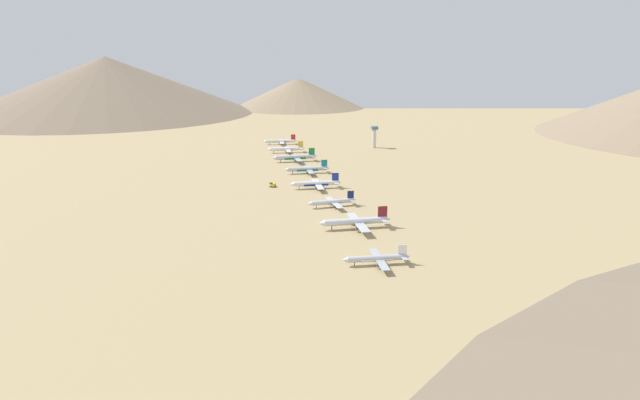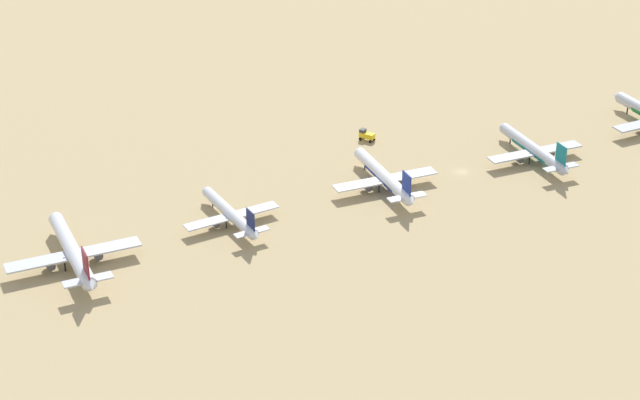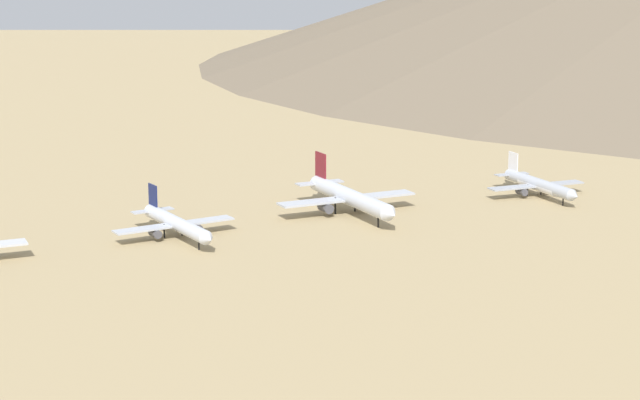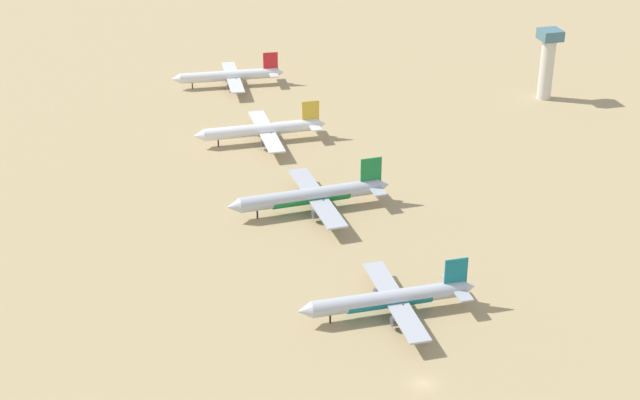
# 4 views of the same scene
# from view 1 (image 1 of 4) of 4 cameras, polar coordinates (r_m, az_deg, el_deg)

# --- Properties ---
(ground_plane) EXTENTS (2196.37, 2196.37, 0.00)m
(ground_plane) POSITION_cam_1_polar(r_m,az_deg,el_deg) (432.32, -1.08, 2.28)
(ground_plane) COLOR tan
(parked_jet_0) EXTENTS (40.72, 33.09, 11.74)m
(parked_jet_0) POSITION_cam_1_polar(r_m,az_deg,el_deg) (606.78, -4.46, 6.67)
(parked_jet_0) COLOR silver
(parked_jet_0) RESTS_ON ground
(parked_jet_1) EXTENTS (42.16, 34.14, 12.19)m
(parked_jet_1) POSITION_cam_1_polar(r_m,az_deg,el_deg) (555.05, -3.80, 5.81)
(parked_jet_1) COLOR white
(parked_jet_1) RESTS_ON ground
(parked_jet_2) EXTENTS (45.77, 37.18, 13.20)m
(parked_jet_2) POSITION_cam_1_polar(r_m,az_deg,el_deg) (507.31, -2.81, 4.86)
(parked_jet_2) COLOR #B2B7C1
(parked_jet_2) RESTS_ON ground
(parked_jet_3) EXTENTS (41.46, 33.58, 11.99)m
(parked_jet_3) POSITION_cam_1_polar(r_m,az_deg,el_deg) (456.33, -1.40, 3.54)
(parked_jet_3) COLOR #B2B7C1
(parked_jet_3) RESTS_ON ground
(parked_jet_4) EXTENTS (42.09, 34.08, 12.17)m
(parked_jet_4) POSITION_cam_1_polar(r_m,az_deg,el_deg) (404.33, -0.41, 1.88)
(parked_jet_4) COLOR silver
(parked_jet_4) RESTS_ON ground
(parked_jet_5) EXTENTS (36.55, 29.82, 10.54)m
(parked_jet_5) POSITION_cam_1_polar(r_m,az_deg,el_deg) (355.96, 1.47, -0.21)
(parked_jet_5) COLOR silver
(parked_jet_5) RESTS_ON ground
(parked_jet_6) EXTENTS (46.20, 37.45, 13.34)m
(parked_jet_6) POSITION_cam_1_polar(r_m,az_deg,el_deg) (312.44, 4.13, -2.44)
(parked_jet_6) COLOR silver
(parked_jet_6) RESTS_ON ground
(parked_jet_7) EXTENTS (35.62, 28.90, 10.28)m
(parked_jet_7) POSITION_cam_1_polar(r_m,az_deg,el_deg) (261.12, 6.52, -6.60)
(parked_jet_7) COLOR #B2B7C1
(parked_jet_7) RESTS_ON ground
(service_truck) EXTENTS (5.66, 5.08, 3.90)m
(service_truck) POSITION_cam_1_polar(r_m,az_deg,el_deg) (410.73, -5.41, 1.75)
(service_truck) COLOR yellow
(service_truck) RESTS_ON ground
(control_tower) EXTENTS (7.20, 7.20, 24.71)m
(control_tower) POSITION_cam_1_polar(r_m,az_deg,el_deg) (585.75, 6.17, 7.28)
(control_tower) COLOR beige
(control_tower) RESTS_ON ground
(desert_hill_0) EXTENTS (516.00, 516.00, 100.40)m
(desert_hill_0) POSITION_cam_1_polar(r_m,az_deg,el_deg) (999.17, -22.94, 11.90)
(desert_hill_0) COLOR #7A6854
(desert_hill_0) RESTS_ON ground
(desert_hill_3) EXTENTS (268.72, 268.72, 60.39)m
(desert_hill_3) POSITION_cam_1_polar(r_m,az_deg,el_deg) (1040.98, -2.44, 12.15)
(desert_hill_3) COLOR #8C775B
(desert_hill_3) RESTS_ON ground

